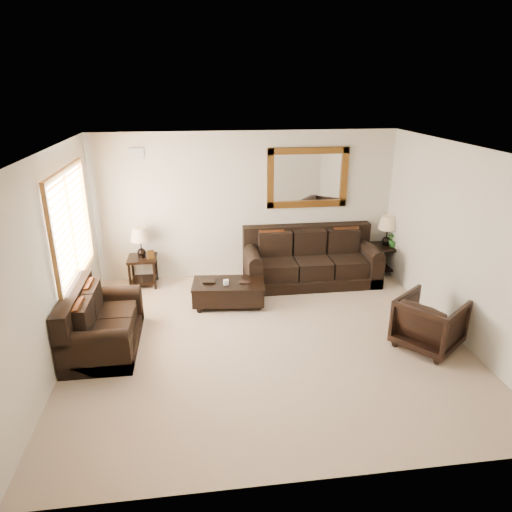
{
  "coord_description": "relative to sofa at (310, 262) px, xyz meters",
  "views": [
    {
      "loc": [
        -0.91,
        -5.63,
        3.46
      ],
      "look_at": [
        -0.08,
        0.6,
        1.08
      ],
      "focal_mm": 32.0,
      "sensor_mm": 36.0,
      "label": 1
    }
  ],
  "objects": [
    {
      "name": "room",
      "position": [
        -1.12,
        -2.02,
        0.99
      ],
      "size": [
        5.51,
        5.01,
        2.71
      ],
      "color": "gray",
      "rests_on": "ground"
    },
    {
      "name": "window",
      "position": [
        -3.82,
        -1.12,
        1.19
      ],
      "size": [
        0.07,
        1.96,
        1.66
      ],
      "color": "white",
      "rests_on": "room"
    },
    {
      "name": "mirror",
      "position": [
        0.0,
        0.44,
        1.49
      ],
      "size": [
        1.5,
        0.06,
        1.1
      ],
      "color": "#502B10",
      "rests_on": "room"
    },
    {
      "name": "air_vent",
      "position": [
        -3.02,
        0.46,
        1.99
      ],
      "size": [
        0.25,
        0.02,
        0.18
      ],
      "primitive_type": "cube",
      "color": "#999999",
      "rests_on": "room"
    },
    {
      "name": "sofa",
      "position": [
        0.0,
        0.0,
        0.0
      ],
      "size": [
        2.42,
        1.04,
        0.99
      ],
      "color": "black",
      "rests_on": "room"
    },
    {
      "name": "loveseat",
      "position": [
        -3.45,
        -1.87,
        -0.04
      ],
      "size": [
        0.91,
        1.54,
        0.86
      ],
      "rotation": [
        0.0,
        0.0,
        1.57
      ],
      "color": "black",
      "rests_on": "room"
    },
    {
      "name": "end_table_left",
      "position": [
        -3.05,
        0.18,
        0.36
      ],
      "size": [
        0.5,
        0.5,
        1.1
      ],
      "color": "black",
      "rests_on": "room"
    },
    {
      "name": "end_table_right",
      "position": [
        1.52,
        0.18,
        0.39
      ],
      "size": [
        0.52,
        0.52,
        1.14
      ],
      "color": "black",
      "rests_on": "room"
    },
    {
      "name": "coffee_table",
      "position": [
        -1.58,
        -0.8,
        -0.11
      ],
      "size": [
        1.24,
        0.75,
        0.5
      ],
      "rotation": [
        0.0,
        0.0,
        -0.1
      ],
      "color": "black",
      "rests_on": "room"
    },
    {
      "name": "armchair",
      "position": [
        1.08,
        -2.46,
        0.05
      ],
      "size": [
        1.07,
        1.07,
        0.81
      ],
      "primitive_type": "imported",
      "rotation": [
        0.0,
        0.0,
        2.23
      ],
      "color": "black",
      "rests_on": "floor"
    },
    {
      "name": "potted_plant",
      "position": [
        1.63,
        0.08,
        0.33
      ],
      "size": [
        0.31,
        0.33,
        0.24
      ],
      "primitive_type": "imported",
      "rotation": [
        0.0,
        0.0,
        0.11
      ],
      "color": "#1F581E",
      "rests_on": "end_table_right"
    }
  ]
}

